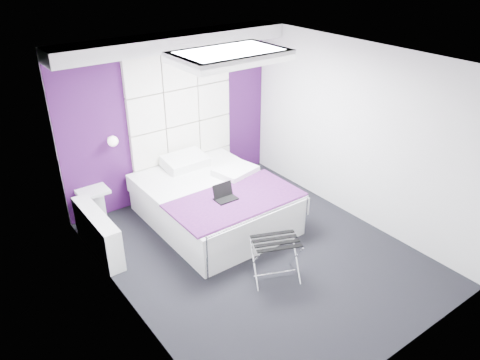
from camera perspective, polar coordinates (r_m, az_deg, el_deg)
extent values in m
plane|color=black|center=(6.42, 2.09, -8.86)|extent=(4.40, 4.40, 0.00)
plane|color=white|center=(5.31, 2.58, 14.38)|extent=(4.40, 4.40, 0.00)
plane|color=silver|center=(7.45, -8.39, 7.57)|extent=(3.60, 0.00, 3.60)
plane|color=silver|center=(4.95, -14.24, -3.82)|extent=(0.00, 4.40, 4.40)
plane|color=silver|center=(6.93, 14.09, 5.46)|extent=(0.00, 4.40, 4.40)
cube|color=#391045|center=(7.44, -8.35, 7.55)|extent=(3.58, 0.02, 2.58)
cube|color=white|center=(6.92, -8.04, 16.39)|extent=(3.58, 0.50, 0.20)
sphere|color=white|center=(6.96, -15.37, 4.70)|extent=(0.15, 0.15, 0.15)
cube|color=white|center=(6.55, -16.96, -6.17)|extent=(0.22, 1.20, 0.60)
cube|color=white|center=(7.02, -3.17, -3.82)|extent=(1.72, 2.15, 0.32)
cube|color=silver|center=(6.87, -3.23, -1.71)|extent=(1.76, 2.19, 0.27)
cube|color=#40144B|center=(6.41, -0.58, -2.45)|extent=(1.82, 0.97, 0.03)
cube|color=white|center=(7.10, -17.52, -1.35)|extent=(0.43, 0.34, 0.05)
cube|color=black|center=(5.70, 4.41, -7.42)|extent=(0.56, 0.41, 0.01)
cube|color=black|center=(6.38, -1.74, -2.31)|extent=(0.30, 0.21, 0.02)
cube|color=black|center=(6.40, -2.28, -1.10)|extent=(0.30, 0.01, 0.20)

